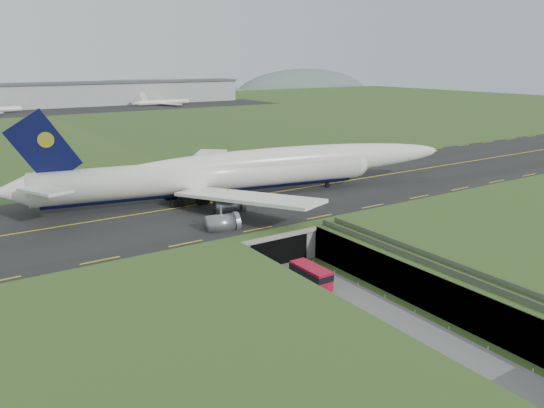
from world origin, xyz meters
TOP-DOWN VIEW (x-y plane):
  - ground at (0.00, 0.00)m, footprint 900.00×900.00m
  - airfield_deck at (0.00, 0.00)m, footprint 800.00×800.00m
  - trench_road at (0.00, -7.50)m, footprint 12.00×75.00m
  - taxiway at (0.00, 33.00)m, footprint 800.00×44.00m
  - tunnel_portal at (0.00, 16.71)m, footprint 17.00×22.30m
  - guideway at (11.00, -19.11)m, footprint 3.00×53.00m
  - jumbo_jet at (7.85, 34.14)m, footprint 102.41×63.70m
  - shuttle_tram at (-0.59, -1.89)m, footprint 3.11×7.99m
  - cargo_terminal at (-0.08, 299.41)m, footprint 320.00×67.00m
  - distant_hills at (64.38, 430.00)m, footprint 700.00×91.00m

SIDE VIEW (x-z plane):
  - distant_hills at x=64.38m, z-range -34.00..26.00m
  - ground at x=0.00m, z-range 0.00..0.00m
  - trench_road at x=0.00m, z-range 0.00..0.20m
  - shuttle_tram at x=-0.59m, z-range 0.16..3.40m
  - airfield_deck at x=0.00m, z-range 0.00..6.00m
  - tunnel_portal at x=0.00m, z-range 0.33..6.33m
  - guideway at x=11.00m, z-range 1.80..8.85m
  - taxiway at x=0.00m, z-range 6.00..6.18m
  - jumbo_jet at x=7.85m, z-range 1.07..22.50m
  - cargo_terminal at x=-0.08m, z-range 6.16..21.76m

